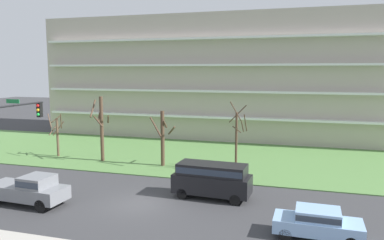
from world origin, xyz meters
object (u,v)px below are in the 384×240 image
(van_black_center_right, at_px, (212,178))
(sedan_blue_center_left, at_px, (318,222))
(tree_far_left, at_px, (57,134))
(pickup_gray_near_left, at_px, (29,189))
(tree_left, at_px, (101,127))
(tree_right, at_px, (237,136))
(tree_center, at_px, (163,137))

(van_black_center_right, bearing_deg, sedan_blue_center_left, 149.05)
(tree_far_left, distance_m, pickup_gray_near_left, 13.80)
(tree_left, xyz_separation_m, pickup_gray_near_left, (1.37, -11.57, -2.28))
(tree_left, height_order, tree_right, tree_left)
(tree_far_left, bearing_deg, tree_center, -3.04)
(tree_right, bearing_deg, van_black_center_right, -94.08)
(tree_center, distance_m, tree_right, 6.66)
(tree_center, bearing_deg, pickup_gray_near_left, -112.91)
(tree_far_left, distance_m, van_black_center_right, 19.15)
(pickup_gray_near_left, relative_size, sedan_blue_center_left, 1.24)
(tree_far_left, distance_m, tree_center, 11.46)
(tree_left, relative_size, pickup_gray_near_left, 1.12)
(tree_left, distance_m, van_black_center_right, 14.35)
(tree_center, relative_size, pickup_gray_near_left, 0.91)
(tree_left, bearing_deg, tree_right, 0.14)
(pickup_gray_near_left, bearing_deg, tree_left, 99.82)
(tree_left, bearing_deg, sedan_blue_center_left, -31.34)
(tree_left, height_order, van_black_center_right, tree_left)
(tree_far_left, xyz_separation_m, tree_center, (11.44, -0.61, 0.35))
(tree_left, height_order, tree_center, tree_left)
(tree_left, bearing_deg, pickup_gray_near_left, -83.24)
(tree_far_left, height_order, tree_center, tree_center)
(tree_center, xyz_separation_m, pickup_gray_near_left, (-4.83, -11.43, -1.67))
(tree_center, height_order, van_black_center_right, tree_center)
(tree_left, distance_m, sedan_blue_center_left, 22.34)
(tree_right, height_order, sedan_blue_center_left, tree_right)
(pickup_gray_near_left, xyz_separation_m, sedan_blue_center_left, (17.60, 0.01, -0.14))
(tree_far_left, height_order, sedan_blue_center_left, tree_far_left)
(tree_right, xyz_separation_m, van_black_center_right, (-0.51, -7.09, -1.64))
(tree_left, xyz_separation_m, van_black_center_right, (12.35, -7.05, -1.90))
(tree_far_left, bearing_deg, van_black_center_right, -23.16)
(pickup_gray_near_left, height_order, sedan_blue_center_left, pickup_gray_near_left)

